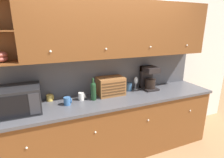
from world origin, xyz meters
TOP-DOWN VIEW (x-y plane):
  - ground_plane at (0.00, 0.00)m, footprint 24.00×24.00m
  - wall_back at (0.00, 0.03)m, footprint 5.61×0.06m
  - counter_unit at (0.00, -0.31)m, footprint 3.23×0.66m
  - backsplash_panel at (0.00, -0.01)m, footprint 3.21×0.01m
  - upper_cabinets at (0.17, -0.17)m, footprint 3.21×0.36m
  - microwave at (-1.26, -0.29)m, footprint 0.51×0.42m
  - mug_blue_second at (-0.89, -0.06)m, footprint 0.10×0.09m
  - mug at (-0.68, -0.30)m, footprint 0.10×0.09m
  - mug_patterned_third at (-0.47, -0.21)m, footprint 0.09×0.08m
  - wine_bottle at (-0.31, -0.27)m, footprint 0.08×0.08m
  - bread_box at (0.00, -0.16)m, footprint 0.41×0.28m
  - storage_canister at (0.34, -0.11)m, footprint 0.11×0.11m
  - wine_glass at (0.48, -0.10)m, footprint 0.07×0.07m
  - coffee_maker at (0.70, -0.16)m, footprint 0.23×0.27m

SIDE VIEW (x-z plane):
  - ground_plane at x=0.00m, z-range 0.00..0.00m
  - counter_unit at x=0.00m, z-range 0.00..0.95m
  - mug_blue_second at x=-0.89m, z-range 0.95..1.04m
  - mug at x=-0.68m, z-range 0.95..1.06m
  - mug_patterned_third at x=-0.47m, z-range 0.95..1.06m
  - storage_canister at x=0.34m, z-range 0.95..1.08m
  - bread_box at x=0.00m, z-range 0.95..1.23m
  - wine_bottle at x=-0.31m, z-range 0.94..1.26m
  - wine_glass at x=0.48m, z-range 0.99..1.21m
  - microwave at x=-1.26m, z-range 0.95..1.27m
  - coffee_maker at x=0.70m, z-range 0.96..1.34m
  - backsplash_panel at x=0.00m, z-range 0.95..1.54m
  - wall_back at x=0.00m, z-range 0.00..2.60m
  - upper_cabinets at x=0.17m, z-range 1.54..2.32m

